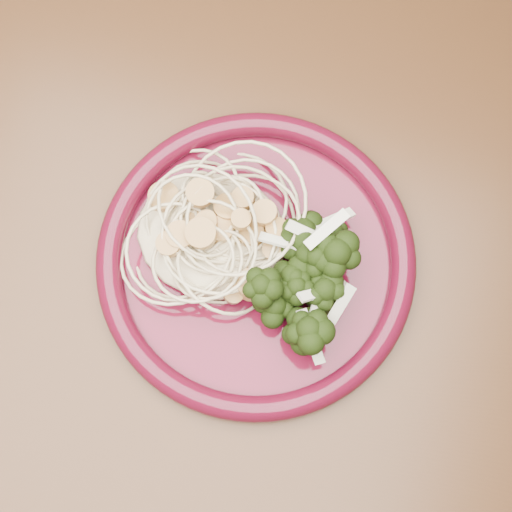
% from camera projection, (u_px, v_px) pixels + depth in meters
% --- Properties ---
extents(dining_table, '(1.20, 0.80, 0.75)m').
position_uv_depth(dining_table, '(136.00, 283.00, 0.70)').
color(dining_table, '#472814').
rests_on(dining_table, ground).
extents(dinner_plate, '(0.32, 0.32, 0.02)m').
position_uv_depth(dinner_plate, '(256.00, 259.00, 0.59)').
color(dinner_plate, '#4D0A1B').
rests_on(dinner_plate, dining_table).
extents(spaghetti_pile, '(0.15, 0.14, 0.03)m').
position_uv_depth(spaghetti_pile, '(211.00, 231.00, 0.59)').
color(spaghetti_pile, '#CBBC8F').
rests_on(spaghetti_pile, dinner_plate).
extents(scallop_cluster, '(0.15, 0.15, 0.04)m').
position_uv_depth(scallop_cluster, '(209.00, 217.00, 0.55)').
color(scallop_cluster, tan).
rests_on(scallop_cluster, spaghetti_pile).
extents(broccoli_pile, '(0.10, 0.14, 0.04)m').
position_uv_depth(broccoli_pile, '(313.00, 285.00, 0.57)').
color(broccoli_pile, black).
rests_on(broccoli_pile, dinner_plate).
extents(onion_garnish, '(0.07, 0.09, 0.05)m').
position_uv_depth(onion_garnish, '(316.00, 276.00, 0.54)').
color(onion_garnish, beige).
rests_on(onion_garnish, broccoli_pile).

